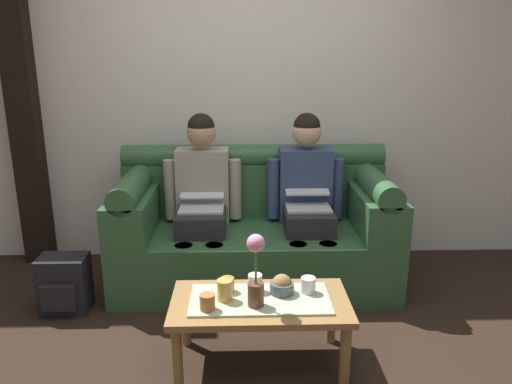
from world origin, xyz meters
TOP-DOWN VIEW (x-y plane):
  - ground_plane at (0.00, 0.00)m, footprint 14.00×14.00m
  - back_wall_patterned at (0.00, 1.70)m, footprint 6.00×0.12m
  - timber_pillar at (-1.73, 1.58)m, footprint 0.20×0.20m
  - couch at (0.00, 1.17)m, footprint 1.97×0.88m
  - person_left at (-0.38, 1.17)m, footprint 0.56×0.67m
  - person_right at (0.38, 1.17)m, footprint 0.56×0.67m
  - coffee_table at (0.00, 0.10)m, footprint 0.94×0.50m
  - flower_vase at (-0.02, 0.02)m, footprint 0.09×0.09m
  - snack_bowl at (0.12, 0.15)m, footprint 0.13×0.13m
  - cup_near_left at (-0.18, 0.09)m, footprint 0.08×0.08m
  - cup_near_right at (-0.02, 0.18)m, footprint 0.08×0.08m
  - cup_far_center at (-0.17, 0.18)m, footprint 0.07×0.07m
  - cup_far_left at (-0.27, -0.01)m, footprint 0.08×0.08m
  - cup_far_right at (0.26, 0.16)m, footprint 0.08×0.08m
  - backpack_left at (-1.25, 0.71)m, footprint 0.31×0.25m

SIDE VIEW (x-z plane):
  - ground_plane at x=0.00m, z-range 0.00..0.00m
  - backpack_left at x=-1.25m, z-range 0.00..0.37m
  - coffee_table at x=0.00m, z-range 0.14..0.53m
  - couch at x=0.00m, z-range -0.11..0.86m
  - cup_far_center at x=-0.17m, z-range 0.39..0.47m
  - cup_far_left at x=-0.27m, z-range 0.39..0.47m
  - cup_far_right at x=0.26m, z-range 0.39..0.48m
  - snack_bowl at x=0.12m, z-range 0.38..0.49m
  - cup_near_right at x=-0.02m, z-range 0.39..0.49m
  - cup_near_left at x=-0.18m, z-range 0.39..0.50m
  - flower_vase at x=-0.02m, z-range 0.39..0.78m
  - person_left at x=-0.38m, z-range 0.05..1.27m
  - person_right at x=0.38m, z-range 0.05..1.27m
  - back_wall_patterned at x=0.00m, z-range 0.00..2.90m
  - timber_pillar at x=-1.73m, z-range 0.00..2.90m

